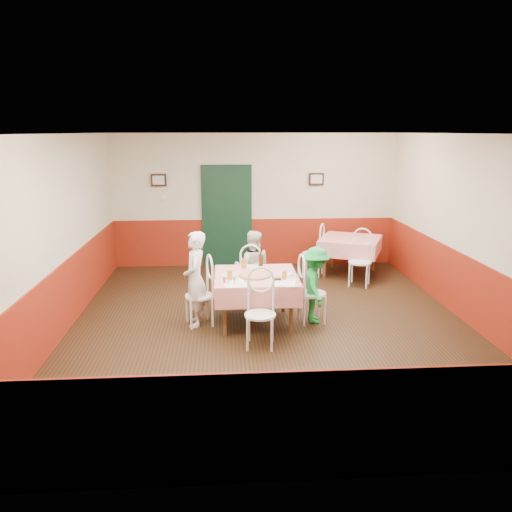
{
  "coord_description": "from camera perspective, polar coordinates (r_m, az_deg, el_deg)",
  "views": [
    {
      "loc": [
        -0.7,
        -7.04,
        2.84
      ],
      "look_at": [
        -0.21,
        0.05,
        1.05
      ],
      "focal_mm": 35.0,
      "sensor_mm": 36.0,
      "label": 1
    }
  ],
  "objects": [
    {
      "name": "floor",
      "position": [
        7.62,
        1.63,
        -7.74
      ],
      "size": [
        7.0,
        7.0,
        0.0
      ],
      "primitive_type": "plane",
      "color": "black",
      "rests_on": "ground"
    },
    {
      "name": "ceiling",
      "position": [
        7.08,
        1.8,
        13.8
      ],
      "size": [
        7.0,
        7.0,
        0.0
      ],
      "primitive_type": "plane",
      "color": "white",
      "rests_on": "back_wall"
    },
    {
      "name": "back_wall",
      "position": [
        10.66,
        -0.13,
        6.36
      ],
      "size": [
        6.0,
        0.1,
        2.8
      ],
      "primitive_type": "cube",
      "color": "beige",
      "rests_on": "ground"
    },
    {
      "name": "front_wall",
      "position": [
        3.89,
        6.79,
        -7.69
      ],
      "size": [
        6.0,
        0.1,
        2.8
      ],
      "primitive_type": "cube",
      "color": "beige",
      "rests_on": "ground"
    },
    {
      "name": "left_wall",
      "position": [
        7.55,
        -21.61,
        2.13
      ],
      "size": [
        0.1,
        7.0,
        2.8
      ],
      "primitive_type": "cube",
      "color": "beige",
      "rests_on": "ground"
    },
    {
      "name": "right_wall",
      "position": [
        8.08,
        23.41,
        2.7
      ],
      "size": [
        0.1,
        7.0,
        2.8
      ],
      "primitive_type": "cube",
      "color": "beige",
      "rests_on": "ground"
    },
    {
      "name": "wainscot_back",
      "position": [
        10.81,
        -0.13,
        1.62
      ],
      "size": [
        6.0,
        0.03,
        1.0
      ],
      "primitive_type": "cube",
      "color": "maroon",
      "rests_on": "ground"
    },
    {
      "name": "wainscot_front",
      "position": [
        4.31,
        6.39,
        -18.79
      ],
      "size": [
        6.0,
        0.03,
        1.0
      ],
      "primitive_type": "cube",
      "color": "maroon",
      "rests_on": "ground"
    },
    {
      "name": "wainscot_left",
      "position": [
        7.76,
        -20.91,
        -4.37
      ],
      "size": [
        0.03,
        7.0,
        1.0
      ],
      "primitive_type": "cube",
      "color": "maroon",
      "rests_on": "ground"
    },
    {
      "name": "wainscot_right",
      "position": [
        8.29,
        22.71,
        -3.41
      ],
      "size": [
        0.03,
        7.0,
        1.0
      ],
      "primitive_type": "cube",
      "color": "maroon",
      "rests_on": "ground"
    },
    {
      "name": "door",
      "position": [
        10.64,
        -3.35,
        4.42
      ],
      "size": [
        0.96,
        0.06,
        2.1
      ],
      "primitive_type": "cube",
      "color": "black",
      "rests_on": "ground"
    },
    {
      "name": "picture_left",
      "position": [
        10.62,
        -11.07,
        8.51
      ],
      "size": [
        0.32,
        0.03,
        0.26
      ],
      "primitive_type": "cube",
      "color": "black",
      "rests_on": "back_wall"
    },
    {
      "name": "picture_right",
      "position": [
        10.73,
        6.91,
        8.73
      ],
      "size": [
        0.32,
        0.03,
        0.26
      ],
      "primitive_type": "cube",
      "color": "black",
      "rests_on": "back_wall"
    },
    {
      "name": "thermostat",
      "position": [
        10.65,
        -10.44,
        6.66
      ],
      "size": [
        0.1,
        0.03,
        0.1
      ],
      "primitive_type": "cube",
      "color": "white",
      "rests_on": "back_wall"
    },
    {
      "name": "main_table",
      "position": [
        7.52,
        -0.0,
        -4.99
      ],
      "size": [
        1.22,
        1.22,
        0.77
      ],
      "primitive_type": "cube",
      "rotation": [
        0.0,
        0.0,
        -0.0
      ],
      "color": "red",
      "rests_on": "ground"
    },
    {
      "name": "second_table",
      "position": [
        10.24,
        10.65,
        -0.05
      ],
      "size": [
        1.48,
        1.48,
        0.77
      ],
      "primitive_type": "cube",
      "rotation": [
        0.0,
        0.0,
        -0.42
      ],
      "color": "red",
      "rests_on": "ground"
    },
    {
      "name": "chair_left",
      "position": [
        7.5,
        -6.52,
        -4.56
      ],
      "size": [
        0.51,
        0.51,
        0.9
      ],
      "primitive_type": null,
      "rotation": [
        0.0,
        0.0,
        -1.32
      ],
      "color": "white",
      "rests_on": "ground"
    },
    {
      "name": "chair_right",
      "position": [
        7.6,
        6.43,
        -4.29
      ],
      "size": [
        0.46,
        0.46,
        0.9
      ],
      "primitive_type": null,
      "rotation": [
        0.0,
        0.0,
        1.68
      ],
      "color": "white",
      "rests_on": "ground"
    },
    {
      "name": "chair_far",
      "position": [
        8.31,
        -0.38,
        -2.59
      ],
      "size": [
        0.5,
        0.5,
        0.9
      ],
      "primitive_type": null,
      "rotation": [
        0.0,
        0.0,
        2.91
      ],
      "color": "white",
      "rests_on": "ground"
    },
    {
      "name": "chair_near",
      "position": [
        6.7,
        0.48,
        -6.76
      ],
      "size": [
        0.47,
        0.47,
        0.9
      ],
      "primitive_type": null,
      "rotation": [
        0.0,
        0.0,
        -0.12
      ],
      "color": "white",
      "rests_on": "ground"
    },
    {
      "name": "chair_second_a",
      "position": [
        10.06,
        6.53,
        0.29
      ],
      "size": [
        0.55,
        0.55,
        0.9
      ],
      "primitive_type": null,
      "rotation": [
        0.0,
        0.0,
        -1.99
      ],
      "color": "white",
      "rests_on": "ground"
    },
    {
      "name": "chair_second_b",
      "position": [
        9.52,
        11.78,
        -0.71
      ],
      "size": [
        0.55,
        0.55,
        0.9
      ],
      "primitive_type": null,
      "rotation": [
        0.0,
        0.0,
        -0.42
      ],
      "color": "white",
      "rests_on": "ground"
    },
    {
      "name": "pizza",
      "position": [
        7.33,
        -0.1,
        -2.23
      ],
      "size": [
        0.44,
        0.44,
        0.03
      ],
      "primitive_type": "cylinder",
      "rotation": [
        0.0,
        0.0,
        -0.0
      ],
      "color": "#B74723",
      "rests_on": "main_table"
    },
    {
      "name": "plate_left",
      "position": [
        7.38,
        -3.11,
        -2.19
      ],
      "size": [
        0.25,
        0.25,
        0.01
      ],
      "primitive_type": "cylinder",
      "rotation": [
        0.0,
        0.0,
        -0.0
      ],
      "color": "white",
      "rests_on": "main_table"
    },
    {
      "name": "plate_right",
      "position": [
        7.45,
        3.3,
        -2.04
      ],
      "size": [
        0.25,
        0.25,
        0.01
      ],
      "primitive_type": "cylinder",
      "rotation": [
        0.0,
        0.0,
        -0.0
      ],
      "color": "white",
      "rests_on": "main_table"
    },
    {
      "name": "plate_far",
      "position": [
        7.8,
        -0.21,
        -1.29
      ],
      "size": [
        0.25,
        0.25,
        0.01
      ],
      "primitive_type": "cylinder",
      "rotation": [
        0.0,
        0.0,
        -0.0
      ],
      "color": "white",
      "rests_on": "main_table"
    },
    {
      "name": "glass_a",
      "position": [
        7.15,
        -3.0,
        -2.22
      ],
      "size": [
        0.07,
        0.07,
        0.14
      ],
      "primitive_type": "cylinder",
      "rotation": [
        0.0,
        0.0,
        -0.0
      ],
      "color": "#BF7219",
      "rests_on": "main_table"
    },
    {
      "name": "glass_b",
      "position": [
        7.19,
        3.25,
        -2.2
      ],
      "size": [
        0.07,
        0.07,
        0.12
      ],
      "primitive_type": "cylinder",
      "rotation": [
        0.0,
        0.0,
        -0.0
      ],
      "color": "#BF7219",
      "rests_on": "main_table"
    },
    {
      "name": "glass_c",
      "position": [
        7.76,
        -1.38,
        -0.92
      ],
      "size": [
        0.07,
        0.07,
        0.13
      ],
      "primitive_type": "cylinder",
      "rotation": [
        0.0,
        0.0,
        -0.0
      ],
      "color": "#BF7219",
      "rests_on": "main_table"
    },
    {
      "name": "beer_bottle",
      "position": [
        7.78,
        0.55,
        -0.45
      ],
      "size": [
        0.07,
        0.07,
        0.24
      ],
      "primitive_type": "cylinder",
      "rotation": [
        0.0,
        0.0,
        -0.0
      ],
      "color": "#381C0A",
      "rests_on": "main_table"
    },
    {
      "name": "shaker_a",
      "position": [
        6.97,
        -3.2,
        -2.85
      ],
      "size": [
        0.04,
        0.04,
        0.09
      ],
      "primitive_type": "cylinder",
      "rotation": [
        0.0,
        0.0,
        -0.0
      ],
      "color": "silver",
      "rests_on": "main_table"
    },
    {
      "name": "shaker_b",
      "position": [
        6.94,
        -2.48,
        -2.92
      ],
      "size": [
        0.04,
        0.04,
        0.09
      ],
      "primitive_type": "cylinder",
      "rotation": [
        0.0,
        0.0,
        -0.0
      ],
      "color": "silver",
      "rests_on": "main_table"
    },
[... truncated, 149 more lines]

